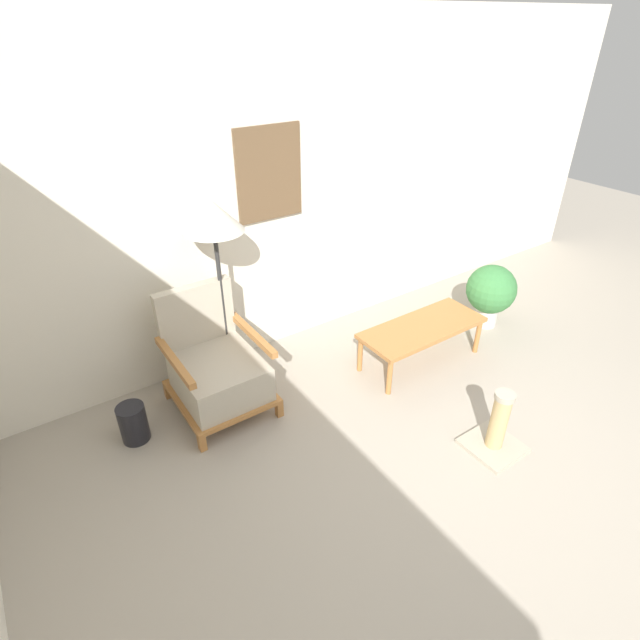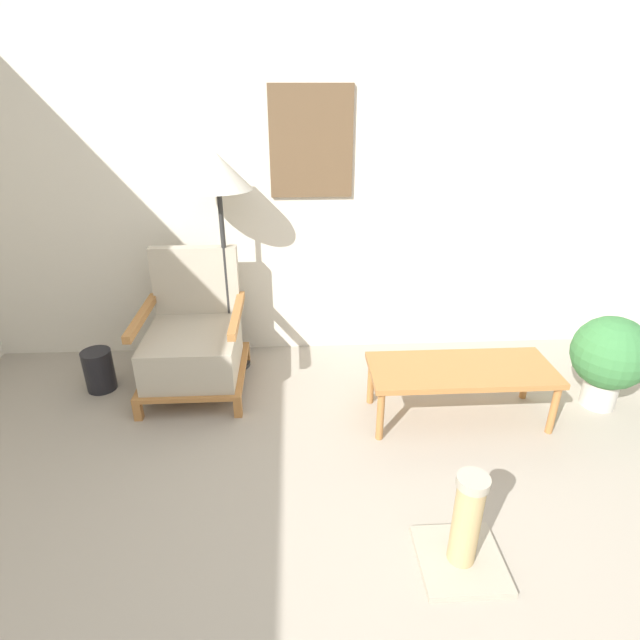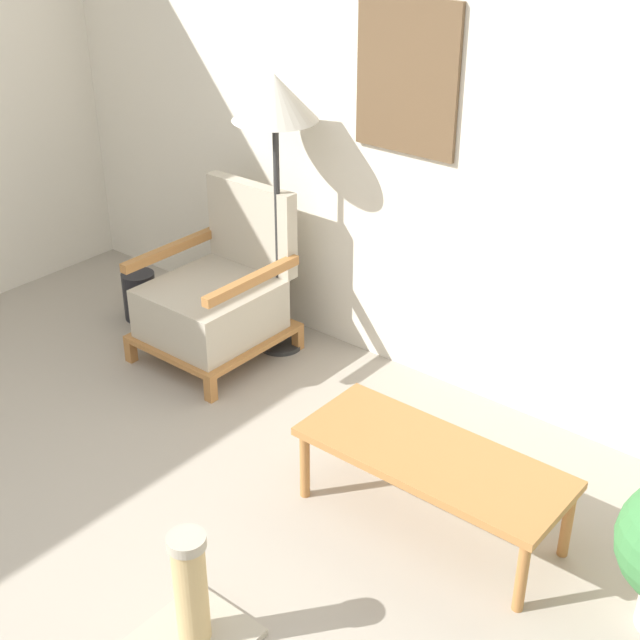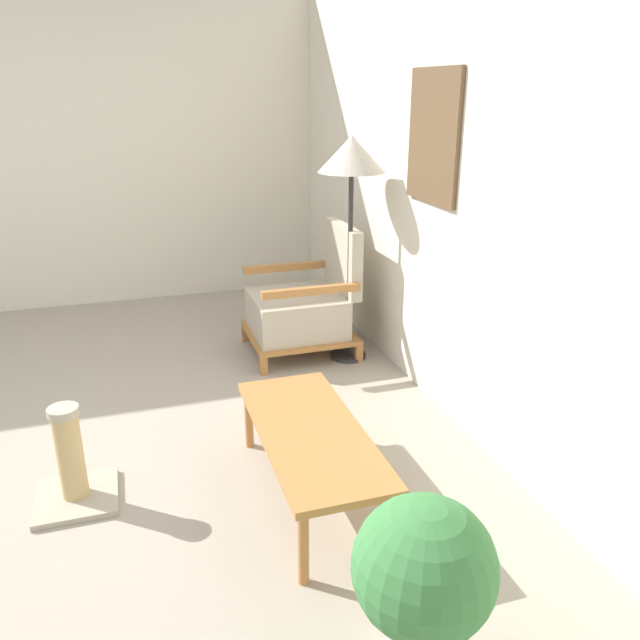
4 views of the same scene
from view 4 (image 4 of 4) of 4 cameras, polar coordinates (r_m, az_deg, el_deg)
ground_plane at (r=3.50m, az=-24.49°, el=-12.63°), size 14.00×14.00×0.00m
wall_back at (r=3.45m, az=12.88°, el=12.45°), size 8.00×0.09×2.70m
wall_left at (r=5.68m, az=-18.72°, el=14.87°), size 0.06×8.00×2.70m
armchair at (r=4.45m, az=-1.46°, el=1.28°), size 0.67×0.73×0.91m
floor_lamp at (r=4.11m, az=2.90°, el=13.99°), size 0.44×0.44×1.52m
coffee_table at (r=2.87m, az=-0.85°, el=-10.60°), size 1.11×0.45×0.36m
vase at (r=5.11m, az=-3.58°, el=1.50°), size 0.19×0.19×0.29m
potted_plant at (r=2.15m, az=9.45°, el=-21.88°), size 0.47×0.47×0.62m
scratching_post at (r=3.14m, az=-21.70°, el=-12.54°), size 0.37×0.37×0.48m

